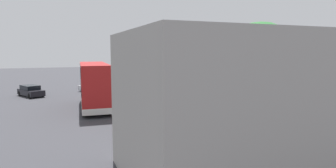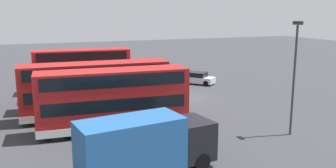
# 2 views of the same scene
# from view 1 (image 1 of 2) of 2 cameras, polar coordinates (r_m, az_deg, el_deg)

# --- Properties ---
(ground_plane) EXTENTS (140.00, 140.00, 0.00)m
(ground_plane) POSITION_cam_1_polar(r_m,az_deg,el_deg) (40.21, -5.97, -1.63)
(ground_plane) COLOR #38383D
(bus_double_decker_near_end) EXTENTS (3.27, 11.02, 4.55)m
(bus_double_decker_near_end) POSITION_cam_1_polar(r_m,az_deg,el_deg) (34.46, 10.06, 1.02)
(bus_double_decker_near_end) COLOR #A51919
(bus_double_decker_near_end) RESTS_ON ground
(bus_double_decker_second) EXTENTS (3.13, 12.05, 4.55)m
(bus_double_decker_second) POSITION_cam_1_polar(r_m,az_deg,el_deg) (32.09, 4.50, 0.70)
(bus_double_decker_second) COLOR #A51919
(bus_double_decker_second) RESTS_ON ground
(bus_single_deck_third) EXTENTS (3.40, 11.34, 2.95)m
(bus_single_deck_third) POSITION_cam_1_polar(r_m,az_deg,el_deg) (30.64, -0.63, -1.13)
(bus_single_deck_third) COLOR red
(bus_single_deck_third) RESTS_ON ground
(bus_single_deck_fourth) EXTENTS (2.87, 11.01, 2.95)m
(bus_single_deck_fourth) POSITION_cam_1_polar(r_m,az_deg,el_deg) (30.29, -8.19, -1.29)
(bus_single_deck_fourth) COLOR red
(bus_single_deck_fourth) RESTS_ON ground
(bus_double_decker_fifth) EXTENTS (3.28, 10.40, 4.55)m
(bus_double_decker_fifth) POSITION_cam_1_polar(r_m,az_deg,el_deg) (29.56, -14.76, -0.02)
(bus_double_decker_fifth) COLOR #A51919
(bus_double_decker_fifth) RESTS_ON ground
(box_truck_blue) EXTENTS (3.51, 7.77, 3.20)m
(box_truck_blue) POSITION_cam_1_polar(r_m,az_deg,el_deg) (39.00, 19.75, 0.28)
(box_truck_blue) COLOR #235999
(box_truck_blue) RESTS_ON ground
(car_hatchback_silver) EXTENTS (4.16, 3.95, 1.43)m
(car_hatchback_silver) POSITION_cam_1_polar(r_m,az_deg,el_deg) (43.12, -15.17, -0.33)
(car_hatchback_silver) COLOR silver
(car_hatchback_silver) RESTS_ON ground
(car_small_green) EXTENTS (3.54, 4.69, 1.43)m
(car_small_green) POSITION_cam_1_polar(r_m,az_deg,el_deg) (40.23, -26.06, -1.27)
(car_small_green) COLOR black
(car_small_green) RESTS_ON ground
(lamp_post_tall) EXTENTS (0.70, 0.30, 8.01)m
(lamp_post_tall) POSITION_cam_1_polar(r_m,az_deg,el_deg) (46.98, 8.48, 5.25)
(lamp_post_tall) COLOR #38383D
(lamp_post_tall) RESTS_ON ground
(tree_leftmost) EXTENTS (3.68, 3.68, 5.53)m
(tree_leftmost) POSITION_cam_1_polar(r_m,az_deg,el_deg) (23.37, 27.92, 0.75)
(tree_leftmost) COLOR #4C3823
(tree_leftmost) RESTS_ON ground
(tree_rightmost) EXTENTS (5.19, 5.19, 7.71)m
(tree_rightmost) POSITION_cam_1_polar(r_m,az_deg,el_deg) (19.71, 17.99, 4.39)
(tree_rightmost) COLOR #4C3823
(tree_rightmost) RESTS_ON ground
(depot_building_backdrop) EXTENTS (20.73, 7.62, 6.57)m
(depot_building_backdrop) POSITION_cam_1_polar(r_m,az_deg,el_deg) (16.91, 28.72, -2.62)
(depot_building_backdrop) COLOR #9E9993
(depot_building_backdrop) RESTS_ON ground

